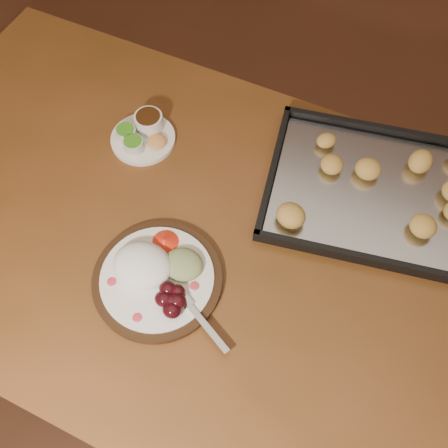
% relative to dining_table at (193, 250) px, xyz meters
% --- Properties ---
extents(ground, '(4.00, 4.00, 0.00)m').
position_rel_dining_table_xyz_m(ground, '(0.12, 0.29, -0.65)').
color(ground, brown).
rests_on(ground, ground).
extents(dining_table, '(1.54, 0.98, 0.75)m').
position_rel_dining_table_xyz_m(dining_table, '(0.00, 0.00, 0.00)').
color(dining_table, brown).
rests_on(dining_table, ground).
extents(dinner_plate, '(0.32, 0.26, 0.06)m').
position_rel_dining_table_xyz_m(dinner_plate, '(-0.02, -0.13, 0.12)').
color(dinner_plate, black).
rests_on(dinner_plate, dining_table).
extents(condiment_saucer, '(0.15, 0.15, 0.05)m').
position_rel_dining_table_xyz_m(condiment_saucer, '(-0.20, 0.19, 0.12)').
color(condiment_saucer, white).
rests_on(condiment_saucer, dining_table).
extents(baking_tray, '(0.53, 0.42, 0.05)m').
position_rel_dining_table_xyz_m(baking_tray, '(0.35, 0.24, 0.11)').
color(baking_tray, black).
rests_on(baking_tray, dining_table).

